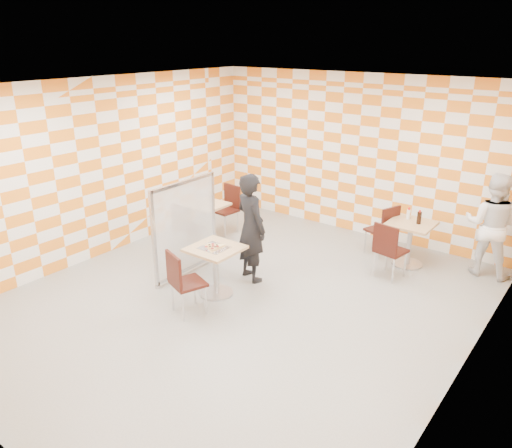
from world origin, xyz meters
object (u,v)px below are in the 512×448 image
at_px(second_table, 410,236).
at_px(chair_empty_near, 186,225).
at_px(chair_main_front, 182,279).
at_px(chair_empty_far, 228,205).
at_px(soda_bottle, 419,218).
at_px(chair_second_side, 385,227).
at_px(sport_bottle, 408,214).
at_px(chair_second_front, 388,247).
at_px(partition, 185,227).
at_px(main_table, 215,263).
at_px(man_white, 491,225).
at_px(man_dark, 251,228).
at_px(empty_table, 206,216).

bearing_deg(second_table, chair_empty_near, -149.71).
distance_m(chair_main_front, chair_empty_far, 3.17).
height_order(chair_main_front, soda_bottle, soda_bottle).
relative_size(chair_second_side, sport_bottle, 4.62).
height_order(chair_empty_far, sport_bottle, sport_bottle).
bearing_deg(chair_second_front, partition, -146.39).
height_order(main_table, chair_empty_near, chair_empty_near).
relative_size(main_table, man_white, 0.45).
height_order(main_table, soda_bottle, soda_bottle).
bearing_deg(man_dark, second_table, -112.79).
bearing_deg(man_dark, main_table, 102.06).
bearing_deg(chair_main_front, empty_table, 125.36).
relative_size(man_dark, man_white, 1.02).
xyz_separation_m(man_white, sport_bottle, (-1.22, -0.28, 0.00)).
height_order(chair_empty_near, man_white, man_white).
bearing_deg(chair_empty_near, chair_second_front, 20.64).
bearing_deg(chair_empty_far, partition, -70.06).
height_order(man_white, soda_bottle, man_white).
height_order(chair_second_front, sport_bottle, sport_bottle).
bearing_deg(soda_bottle, chair_second_front, -104.27).
xyz_separation_m(main_table, chair_second_side, (1.41, 2.78, 0.04)).
distance_m(chair_main_front, chair_second_side, 3.75).
height_order(empty_table, chair_main_front, chair_main_front).
xyz_separation_m(chair_empty_far, partition, (0.66, -1.83, 0.25)).
bearing_deg(chair_main_front, man_white, 52.30).
relative_size(empty_table, chair_empty_near, 0.81).
distance_m(chair_second_front, man_white, 1.66).
xyz_separation_m(second_table, empty_table, (-3.34, -1.31, 0.00)).
height_order(chair_empty_near, sport_bottle, sport_bottle).
distance_m(main_table, chair_main_front, 0.71).
height_order(chair_main_front, partition, partition).
bearing_deg(man_white, man_dark, 37.54).
distance_m(second_table, chair_main_front, 3.88).
height_order(chair_second_front, chair_second_side, same).
relative_size(main_table, chair_empty_near, 0.81).
bearing_deg(empty_table, man_dark, -22.93).
height_order(chair_empty_near, man_dark, man_dark).
height_order(empty_table, chair_empty_near, chair_empty_near).
bearing_deg(main_table, empty_table, 136.55).
bearing_deg(sport_bottle, man_white, 13.12).
relative_size(main_table, chair_main_front, 0.81).
xyz_separation_m(chair_main_front, partition, (-0.85, 0.95, 0.25)).
relative_size(chair_main_front, chair_second_front, 1.00).
bearing_deg(chair_second_front, man_white, 43.69).
relative_size(main_table, chair_second_side, 0.81).
xyz_separation_m(chair_empty_near, man_white, (4.36, 2.33, 0.29)).
distance_m(empty_table, man_white, 4.78).
bearing_deg(sport_bottle, main_table, -121.86).
xyz_separation_m(main_table, chair_second_front, (1.80, 1.99, 0.04)).
xyz_separation_m(chair_second_front, man_dark, (-1.71, -1.26, 0.31)).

